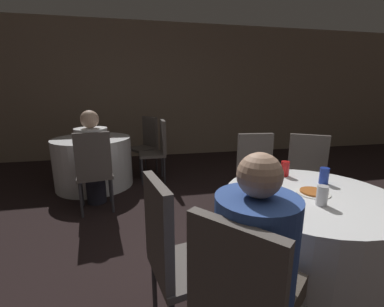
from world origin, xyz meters
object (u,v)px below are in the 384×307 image
(table_far, at_px, (94,162))
(person_blue_shirt, at_px, (259,278))
(table_near, at_px, (305,242))
(chair_near_northeast, at_px, (306,174))
(chair_far_northeast, at_px, (147,140))
(person_white_shirt, at_px, (93,159))
(chair_near_north, at_px, (257,172))
(chair_far_east, at_px, (158,146))
(chair_far_south, at_px, (94,166))
(soda_can_red, at_px, (285,169))
(soda_can_blue, at_px, (324,176))
(pizza_plate_near, at_px, (313,192))
(chair_near_west, at_px, (173,250))
(soda_can_silver, at_px, (322,196))
(bottle_far, at_px, (87,131))

(table_far, relative_size, person_blue_shirt, 0.94)
(table_near, bearing_deg, person_blue_shirt, -139.92)
(chair_near_northeast, relative_size, chair_far_northeast, 1.00)
(chair_near_northeast, xyz_separation_m, person_white_shirt, (-2.22, 0.92, 0.05))
(chair_near_north, relative_size, person_blue_shirt, 0.82)
(table_near, bearing_deg, chair_far_east, 107.91)
(chair_far_south, height_order, soda_can_red, chair_far_south)
(person_blue_shirt, bearing_deg, chair_far_northeast, 145.70)
(soda_can_blue, bearing_deg, table_far, 130.42)
(person_blue_shirt, height_order, pizza_plate_near, person_blue_shirt)
(chair_near_west, height_order, person_blue_shirt, person_blue_shirt)
(table_far, xyz_separation_m, soda_can_silver, (1.76, -2.71, 0.43))
(chair_near_west, xyz_separation_m, person_blue_shirt, (0.34, -0.33, 0.03))
(table_near, distance_m, soda_can_blue, 0.51)
(chair_near_northeast, height_order, person_white_shirt, person_white_shirt)
(chair_near_northeast, xyz_separation_m, person_blue_shirt, (-1.18, -1.33, 0.03))
(table_far, height_order, chair_far_northeast, chair_far_northeast)
(chair_near_northeast, relative_size, person_white_shirt, 0.81)
(table_near, xyz_separation_m, person_blue_shirt, (-0.62, -0.53, 0.24))
(table_near, relative_size, chair_far_south, 1.15)
(chair_near_north, bearing_deg, pizza_plate_near, 91.23)
(chair_near_west, xyz_separation_m, person_white_shirt, (-0.70, 1.93, 0.05))
(person_blue_shirt, xyz_separation_m, bottle_far, (-1.23, 3.07, 0.24))
(table_far, xyz_separation_m, soda_can_red, (1.84, -2.16, 0.43))
(chair_near_west, distance_m, soda_can_red, 1.17)
(chair_near_west, height_order, pizza_plate_near, chair_near_west)
(chair_far_east, relative_size, chair_far_south, 1.00)
(table_near, height_order, person_blue_shirt, person_blue_shirt)
(person_white_shirt, xyz_separation_m, bottle_far, (-0.19, 0.81, 0.22))
(chair_far_east, bearing_deg, pizza_plate_near, -163.03)
(table_far, bearing_deg, chair_far_northeast, 33.32)
(table_far, xyz_separation_m, chair_far_northeast, (0.82, 0.54, 0.21))
(chair_far_east, relative_size, person_blue_shirt, 0.82)
(pizza_plate_near, relative_size, soda_can_red, 1.80)
(chair_near_north, bearing_deg, chair_near_west, 53.26)
(chair_far_south, height_order, person_white_shirt, person_white_shirt)
(soda_can_silver, distance_m, soda_can_blue, 0.42)
(chair_near_northeast, bearing_deg, chair_far_south, 15.36)
(soda_can_silver, bearing_deg, soda_can_blue, 50.13)
(soda_can_red, distance_m, bottle_far, 2.87)
(table_far, bearing_deg, person_white_shirt, -80.06)
(chair_near_north, distance_m, chair_far_northeast, 2.36)
(bottle_far, bearing_deg, chair_far_east, 1.19)
(chair_near_north, height_order, pizza_plate_near, chair_near_north)
(table_near, distance_m, soda_can_silver, 0.46)
(chair_far_south, bearing_deg, person_white_shirt, 90.00)
(person_blue_shirt, relative_size, pizza_plate_near, 5.43)
(chair_far_northeast, relative_size, bottle_far, 4.71)
(person_blue_shirt, bearing_deg, table_far, 161.03)
(soda_can_blue, bearing_deg, soda_can_red, 130.08)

